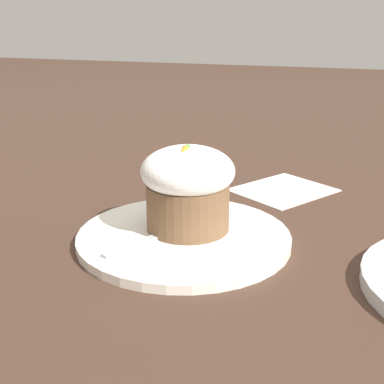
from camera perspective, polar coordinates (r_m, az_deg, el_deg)
name	(u,v)px	position (r m, az deg, el deg)	size (l,w,h in m)	color
ground_plane	(184,242)	(0.61, -0.88, -5.33)	(4.00, 4.00, 0.00)	#3D281E
dessert_plate	(184,238)	(0.61, -0.88, -4.88)	(0.24, 0.24, 0.01)	white
carrot_cake	(192,187)	(0.60, 0.00, 0.54)	(0.11, 0.11, 0.10)	brown
spoon	(169,231)	(0.61, -2.46, -4.19)	(0.12, 0.08, 0.01)	#B7B7BC
paper_napkin	(283,190)	(0.79, 9.70, 0.24)	(0.17, 0.16, 0.00)	white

